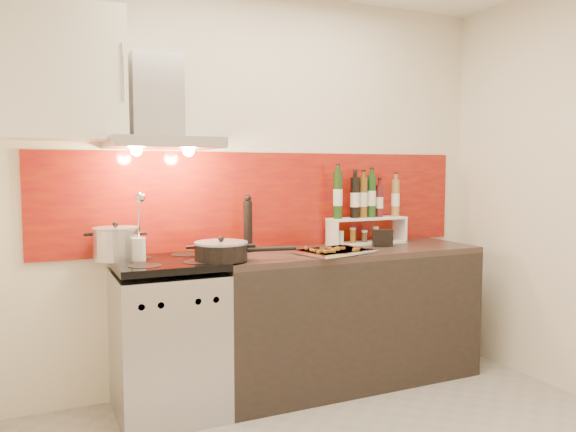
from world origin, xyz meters
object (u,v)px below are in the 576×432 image
baking_tray (333,251)px  pepper_mill (248,224)px  range_stove (168,339)px  counter (346,315)px  stock_pot (116,243)px  saute_pan (222,251)px

baking_tray → pepper_mill: bearing=148.8°
range_stove → baking_tray: bearing=-6.9°
range_stove → counter: size_ratio=0.51×
stock_pot → saute_pan: (0.55, -0.27, -0.04)m
saute_pan → pepper_mill: pepper_mill is taller
range_stove → counter: bearing=0.2°
saute_pan → stock_pot: bearing=153.5°
range_stove → pepper_mill: bearing=16.0°
stock_pot → counter: bearing=-4.9°
baking_tray → stock_pot: bearing=168.9°
saute_pan → counter: bearing=9.3°
counter → pepper_mill: 0.91m
range_stove → baking_tray: baking_tray is taller
stock_pot → pepper_mill: bearing=2.1°
pepper_mill → baking_tray: 0.57m
stock_pot → saute_pan: size_ratio=0.44×
stock_pot → baking_tray: size_ratio=0.50×
saute_pan → baking_tray: saute_pan is taller
saute_pan → pepper_mill: size_ratio=1.59×
range_stove → counter: 1.20m
stock_pot → saute_pan: 0.62m
counter → pepper_mill: pepper_mill is taller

